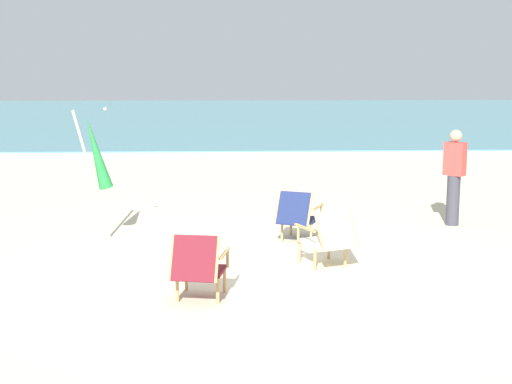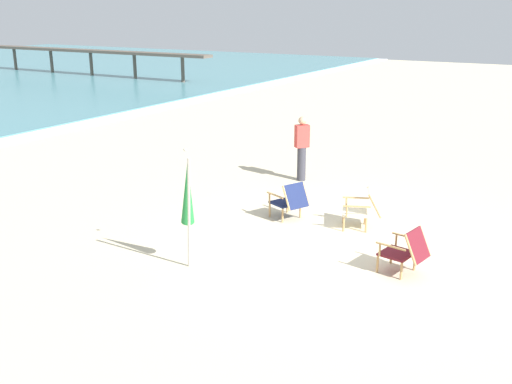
# 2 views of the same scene
# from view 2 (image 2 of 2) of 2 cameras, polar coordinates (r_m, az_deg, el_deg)

# --- Properties ---
(ground_plane) EXTENTS (80.00, 80.00, 0.00)m
(ground_plane) POSITION_cam_2_polar(r_m,az_deg,el_deg) (11.45, 7.93, -4.50)
(ground_plane) COLOR beige
(beach_chair_back_left) EXTENTS (0.82, 0.91, 0.79)m
(beach_chair_back_left) POSITION_cam_2_polar(r_m,az_deg,el_deg) (11.96, 10.22, -1.50)
(beach_chair_back_left) COLOR beige
(beach_chair_back_left) RESTS_ON ground
(beach_chair_back_right) EXTENTS (0.82, 0.90, 0.80)m
(beach_chair_back_right) POSITION_cam_2_polar(r_m,az_deg,el_deg) (12.28, 3.26, -0.74)
(beach_chair_back_right) COLOR #19234C
(beach_chair_back_right) RESTS_ON ground
(beach_chair_mid_center) EXTENTS (0.69, 0.81, 0.80)m
(beach_chair_mid_center) POSITION_cam_2_polar(r_m,az_deg,el_deg) (10.07, 14.12, -5.36)
(beach_chair_mid_center) COLOR maroon
(beach_chair_mid_center) RESTS_ON ground
(umbrella_furled_green) EXTENTS (0.58, 0.54, 2.06)m
(umbrella_furled_green) POSITION_cam_2_polar(r_m,az_deg,el_deg) (9.64, -6.52, -0.16)
(umbrella_furled_green) COLOR #B7B2A8
(umbrella_furled_green) RESTS_ON ground
(person_near_chairs) EXTENTS (0.39, 0.38, 1.63)m
(person_near_chairs) POSITION_cam_2_polar(r_m,az_deg,el_deg) (15.03, 4.38, 4.21)
(person_near_chairs) COLOR #383842
(person_near_chairs) RESTS_ON ground
(pier_distant) EXTENTS (0.90, 17.82, 1.68)m
(pier_distant) POSITION_cam_2_polar(r_m,az_deg,el_deg) (39.65, -15.50, 12.69)
(pier_distant) COLOR brown
(pier_distant) RESTS_ON ground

